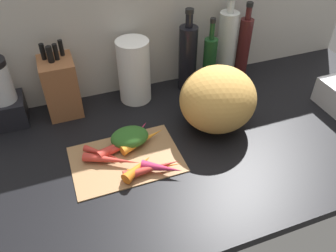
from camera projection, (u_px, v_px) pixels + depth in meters
The scene contains 22 objects.
ground_plane at pixel (197, 141), 116.25cm from camera, with size 170.00×80.00×3.00cm, color black.
wall_back at pixel (158, 9), 123.81cm from camera, with size 170.00×3.00×60.00cm, color #BCB7AD.
cutting_board at pixel (126, 159), 107.08cm from camera, with size 33.57×23.14×0.80cm, color #997047.
carrot_0 at pixel (112, 160), 104.14cm from camera, with size 2.91×2.91×17.60cm, color red.
carrot_1 at pixel (138, 134), 113.98cm from camera, with size 2.18×2.18×13.53cm, color #B2264C.
carrot_2 at pixel (153, 168), 101.38cm from camera, with size 3.05×3.05×17.53cm, color red.
carrot_3 at pixel (143, 140), 110.79cm from camera, with size 3.18×3.18×16.00cm, color orange.
carrot_4 at pixel (113, 148), 107.81cm from camera, with size 3.59×3.59×11.22cm, color red.
carrot_5 at pixel (162, 168), 101.31cm from camera, with size 3.24×3.24×12.23cm, color #B2264C.
carrot_6 at pixel (138, 168), 101.27cm from camera, with size 3.49×3.49×11.36cm, color orange.
carrot_7 at pixel (123, 147), 108.86cm from camera, with size 2.60×2.60×10.06cm, color red.
carrot_8 at pixel (101, 153), 106.86cm from camera, with size 2.23×2.23×12.04cm, color red.
carrot_9 at pixel (155, 168), 102.01cm from camera, with size 2.15×2.15×16.55cm, color orange.
carrot_greens_pile at pixel (130, 137), 110.39cm from camera, with size 12.33×9.48×5.21cm, color #2D6023.
winter_squash at pixel (218, 99), 113.38cm from camera, with size 25.68×24.21×22.02cm, color gold.
knife_block at pixel (60, 85), 120.52cm from camera, with size 11.44×14.58×26.34cm.
blender_appliance at pixel (3, 97), 115.17cm from camera, with size 11.84×11.84×24.32cm.
paper_towel_roll at pixel (134, 71), 125.46cm from camera, with size 11.84×11.84×23.83cm, color white.
bottle_0 at pixel (188, 58), 130.21cm from camera, with size 6.97×6.97×32.17cm.
bottle_1 at pixel (209, 63), 131.60cm from camera, with size 5.12×5.12×28.86cm.
bottle_2 at pixel (226, 46), 134.75cm from camera, with size 7.36×7.36×34.84cm.
bottle_3 at pixel (243, 47), 137.18cm from camera, with size 5.16×5.16×31.22cm.
Camera 1 is at (-39.31, -77.21, 76.80)cm, focal length 36.75 mm.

